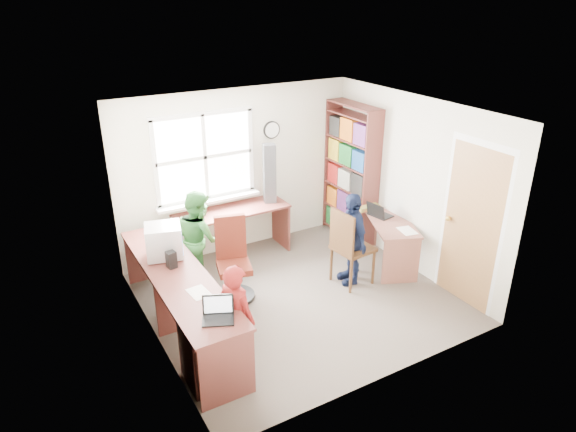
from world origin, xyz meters
The scene contains 19 objects.
room centered at (0.01, 0.10, 1.22)m, with size 3.64×3.44×2.44m.
l_desk centered at (-1.31, -0.28, 0.46)m, with size 2.38×2.95×0.75m.
right_desk centered at (1.59, 0.14, 0.48)m, with size 0.95×1.27×0.67m.
bookshelf centered at (1.65, 1.19, 1.00)m, with size 0.30×1.02×2.10m.
swivel_chair centered at (-0.67, 0.48, 0.46)m, with size 0.60×0.60×1.06m.
wooden_chair centered at (0.75, -0.03, 0.58)m, with size 0.50×0.50×1.07m.
crt_monitor centered at (-1.49, 0.54, 0.95)m, with size 0.48×0.45×0.40m.
laptop_left centered at (-1.43, -0.91, 0.80)m, with size 0.37×0.35×0.21m.
laptop_right centered at (1.54, 0.35, 0.72)m, with size 0.31×0.35×0.22m.
speaker_a centered at (-1.51, 0.25, 0.85)m, with size 0.11×0.11×0.20m.
speaker_b centered at (-1.49, 0.76, 0.85)m, with size 0.11×0.11×0.19m.
cd_tower centered at (0.37, 1.42, 1.19)m, with size 0.21×0.20×0.87m.
game_box centered at (1.58, 0.70, 0.70)m, with size 0.37×0.37×0.06m.
paper_a centered at (-1.44, -0.40, 0.75)m, with size 0.21×0.29×0.00m.
paper_b centered at (1.57, -0.22, 0.67)m, with size 0.25×0.31×0.00m.
potted_plant centered at (-0.65, 1.46, 0.90)m, with size 0.16×0.13×0.30m, color #2F763A.
person_red centered at (-1.20, -0.81, 0.60)m, with size 0.44×0.29×1.21m, color maroon.
person_green centered at (-0.93, 0.96, 0.66)m, with size 0.64×0.50×1.32m, color #2E732F.
person_navy centered at (0.83, 0.02, 0.63)m, with size 0.74×0.31×1.26m, color #121C3A.
Camera 1 is at (-2.90, -4.78, 3.62)m, focal length 32.00 mm.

